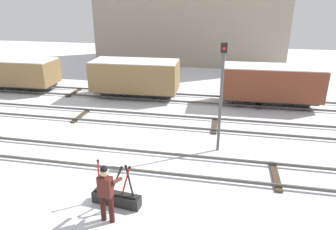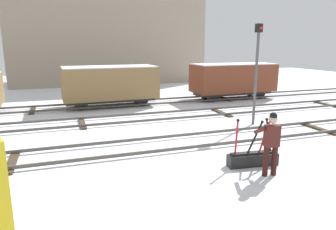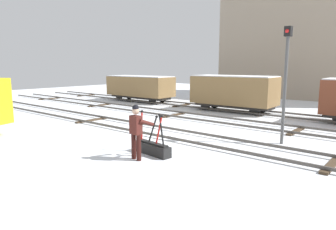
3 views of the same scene
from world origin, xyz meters
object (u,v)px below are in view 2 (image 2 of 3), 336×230
(freight_car_far_end, at_px, (233,79))
(freight_car_mid_siding, at_px, (110,83))
(switch_lever_frame, at_px, (253,157))
(signal_post, at_px, (257,65))
(rail_worker, at_px, (271,140))

(freight_car_far_end, relative_size, freight_car_mid_siding, 1.03)
(switch_lever_frame, bearing_deg, signal_post, 62.38)
(signal_post, xyz_separation_m, freight_car_far_end, (2.65, 6.30, -1.31))
(switch_lever_frame, relative_size, freight_car_far_end, 0.28)
(freight_car_far_end, bearing_deg, signal_post, -114.44)
(rail_worker, xyz_separation_m, freight_car_far_end, (5.50, 11.25, 0.33))
(switch_lever_frame, relative_size, freight_car_mid_siding, 0.29)
(signal_post, bearing_deg, freight_car_far_end, 67.16)
(rail_worker, height_order, freight_car_far_end, freight_car_far_end)
(rail_worker, bearing_deg, freight_car_mid_siding, 109.47)
(signal_post, xyz_separation_m, freight_car_mid_siding, (-5.41, 6.30, -1.30))
(signal_post, bearing_deg, switch_lever_frame, -124.21)
(rail_worker, height_order, freight_car_mid_siding, freight_car_mid_siding)
(switch_lever_frame, xyz_separation_m, rail_worker, (0.02, -0.74, 0.75))
(freight_car_mid_siding, bearing_deg, switch_lever_frame, -78.25)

